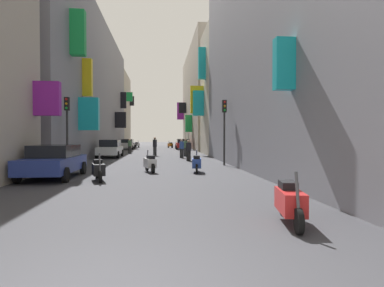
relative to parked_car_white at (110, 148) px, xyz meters
The scene contains 23 objects.
ground_plane 6.07m from the parked_car_white, 52.79° to the left, with size 140.00×140.00×0.00m, color #38383D.
building_left_mid_b 9.75m from the parked_car_white, 124.79° to the left, with size 7.36×34.55×13.73m.
building_left_mid_c 29.99m from the parked_car_white, 98.49° to the left, with size 7.24×11.25×12.42m.
building_right_mid_a 13.35m from the parked_car_white, 18.20° to the left, with size 7.34×6.49×12.35m.
building_right_far 25.83m from the parked_car_white, 62.18° to the left, with size 7.24×25.50×15.04m.
parked_car_white is the anchor object (origin of this frame).
parked_car_green 23.30m from the parked_car_white, 70.88° to the left, with size 2.02×4.16×1.39m.
parked_car_blue 14.00m from the parked_car_white, 91.19° to the right, with size 2.00×4.38×1.43m.
parked_car_silver 17.59m from the parked_car_white, 91.19° to the left, with size 1.98×4.40×1.41m.
parked_car_red 18.07m from the parked_car_white, 66.01° to the left, with size 1.95×4.40×1.44m.
scooter_silver 24.43m from the parked_car_white, 88.66° to the left, with size 0.73×1.77×1.13m.
scooter_red 23.21m from the parked_car_white, 72.56° to the right, with size 0.64×1.94×1.13m.
scooter_black 15.16m from the parked_car_white, 83.26° to the right, with size 0.73×1.84×1.13m.
scooter_white 12.63m from the parked_car_white, 72.66° to the right, with size 0.70×1.82×1.13m.
scooter_orange 23.11m from the parked_car_white, 75.44° to the left, with size 0.83×1.83×1.13m.
scooter_blue 13.82m from the parked_car_white, 63.83° to the right, with size 0.55×1.80×1.13m.
pedestrian_crossing 7.96m from the parked_car_white, 37.22° to the right, with size 0.45×0.45×1.54m.
pedestrian_near_left 4.19m from the parked_car_white, 25.64° to the left, with size 0.53×0.53×1.73m.
pedestrian_near_right 6.47m from the parked_car_white, 80.56° to the left, with size 0.51×0.51×1.54m.
pedestrian_mid_street 6.21m from the parked_car_white, 12.97° to the right, with size 0.45×0.45×1.56m.
pedestrian_far_away 6.57m from the parked_car_white, ahead, with size 0.52×0.52×1.59m.
traffic_light_near_corner 9.63m from the parked_car_white, 96.08° to the right, with size 0.26×0.34×4.03m.
traffic_light_far_corner 12.07m from the parked_car_white, 46.21° to the right, with size 0.26×0.34×4.04m.
Camera 1 is at (0.65, -3.45, 1.80)m, focal length 30.72 mm.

